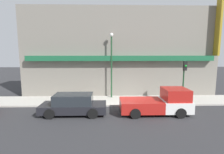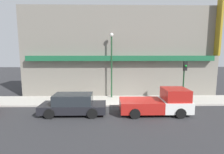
{
  "view_description": "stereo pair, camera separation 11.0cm",
  "coord_description": "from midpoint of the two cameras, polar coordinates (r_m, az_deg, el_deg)",
  "views": [
    {
      "loc": [
        -1.31,
        -14.2,
        4.52
      ],
      "look_at": [
        -0.88,
        1.27,
        2.33
      ],
      "focal_mm": 28.0,
      "sensor_mm": 36.0,
      "label": 1
    },
    {
      "loc": [
        -1.2,
        -14.2,
        4.52
      ],
      "look_at": [
        -0.88,
        1.27,
        2.33
      ],
      "focal_mm": 28.0,
      "sensor_mm": 36.0,
      "label": 2
    }
  ],
  "objects": [
    {
      "name": "ground_plane",
      "position": [
        14.96,
        3.73,
        -9.56
      ],
      "size": [
        80.0,
        80.0,
        0.0
      ],
      "primitive_type": "plane",
      "color": "#2D2D30"
    },
    {
      "name": "sidewalk",
      "position": [
        16.45,
        3.26,
        -7.67
      ],
      "size": [
        36.0,
        3.18,
        0.13
      ],
      "color": "#B7B2A8",
      "rests_on": "ground"
    },
    {
      "name": "building",
      "position": [
        18.9,
        2.7,
        7.99
      ],
      "size": [
        19.8,
        3.8,
        10.69
      ],
      "color": "gray",
      "rests_on": "ground"
    },
    {
      "name": "pickup_truck",
      "position": [
        13.54,
        15.38,
        -8.1
      ],
      "size": [
        5.09,
        2.27,
        1.88
      ],
      "rotation": [
        0.0,
        0.0,
        0.03
      ],
      "color": "white",
      "rests_on": "ground"
    },
    {
      "name": "parked_car",
      "position": [
        13.26,
        -12.26,
        -8.72
      ],
      "size": [
        4.74,
        2.06,
        1.51
      ],
      "rotation": [
        0.0,
        0.0,
        0.02
      ],
      "color": "black",
      "rests_on": "ground"
    },
    {
      "name": "fire_hydrant",
      "position": [
        15.77,
        -9.7,
        -7.0
      ],
      "size": [
        0.21,
        0.21,
        0.66
      ],
      "color": "red",
      "rests_on": "sidewalk"
    },
    {
      "name": "street_lamp",
      "position": [
        16.79,
        0.05,
        6.11
      ],
      "size": [
        0.36,
        0.36,
        6.2
      ],
      "color": "#1E4728",
      "rests_on": "sidewalk"
    },
    {
      "name": "traffic_light",
      "position": [
        16.06,
        22.72,
        0.75
      ],
      "size": [
        0.28,
        0.42,
        3.67
      ],
      "color": "#1E4728",
      "rests_on": "sidewalk"
    }
  ]
}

